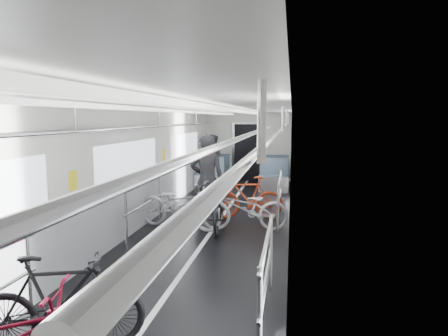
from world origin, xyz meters
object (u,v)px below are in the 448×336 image
object	(u,v)px
bike_right_mid	(245,208)
bike_aisle	(220,204)
bike_left_mid	(59,303)
bike_right_far	(248,197)
person_seated	(212,160)
bike_left_far	(180,205)
person_standing	(207,181)

from	to	relation	value
bike_right_mid	bike_aisle	xyz separation A→B (m)	(-0.52, 0.10, 0.04)
bike_left_mid	bike_right_far	distance (m)	5.48
bike_right_mid	person_seated	xyz separation A→B (m)	(-1.67, 5.08, 0.39)
bike_left_far	person_seated	xyz separation A→B (m)	(-0.37, 5.16, 0.35)
bike_aisle	person_standing	xyz separation A→B (m)	(-0.28, 0.10, 0.46)
bike_right_mid	person_standing	xyz separation A→B (m)	(-0.80, 0.20, 0.49)
bike_right_far	bike_aisle	bearing A→B (deg)	-42.17
person_standing	person_seated	size ratio (longest dim) A/B	1.13
bike_left_far	person_standing	bearing A→B (deg)	-47.11
bike_left_mid	person_standing	bearing A→B (deg)	-24.04
bike_left_mid	bike_left_far	bearing A→B (deg)	-17.73
bike_left_mid	person_seated	size ratio (longest dim) A/B	0.95
bike_left_far	bike_aisle	distance (m)	0.81
bike_left_mid	bike_right_far	world-z (taller)	bike_left_mid
bike_right_far	bike_aisle	xyz separation A→B (m)	(-0.48, -0.84, 0.02)
bike_aisle	bike_right_far	bearing A→B (deg)	54.95
bike_left_mid	bike_right_far	xyz separation A→B (m)	(1.21, 5.34, -0.01)
person_seated	bike_aisle	bearing A→B (deg)	121.01
bike_left_mid	bike_aisle	distance (m)	4.56
bike_left_mid	bike_aisle	xyz separation A→B (m)	(0.73, 4.50, 0.01)
bike_right_far	person_seated	distance (m)	4.46
bike_left_far	bike_aisle	bearing A→B (deg)	-63.37
bike_left_far	bike_right_mid	xyz separation A→B (m)	(1.30, 0.08, -0.04)
bike_aisle	person_seated	xyz separation A→B (m)	(-1.16, 4.98, 0.35)
bike_left_far	bike_right_far	size ratio (longest dim) A/B	1.19
bike_left_mid	person_standing	world-z (taller)	person_standing
bike_left_far	bike_aisle	world-z (taller)	bike_aisle
bike_right_far	person_seated	world-z (taller)	person_seated
person_standing	bike_left_mid	bearing A→B (deg)	78.05
bike_right_mid	person_standing	world-z (taller)	person_standing
bike_right_mid	person_standing	size ratio (longest dim) A/B	0.91
bike_right_mid	bike_aisle	bearing A→B (deg)	-109.48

